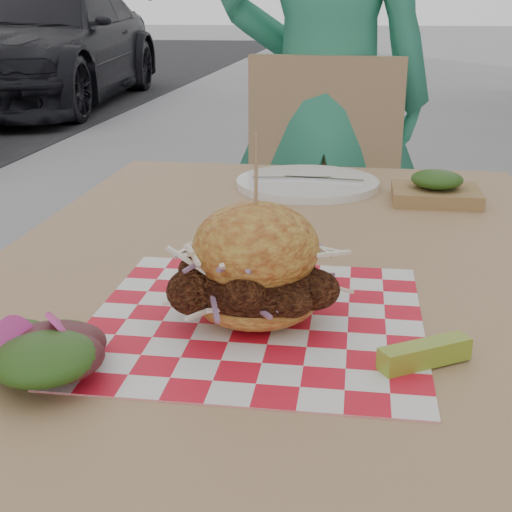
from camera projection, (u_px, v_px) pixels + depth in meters
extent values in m
imported|color=#318F6E|center=(325.00, 99.00, 2.00)|extent=(0.60, 0.40, 1.65)
imported|color=black|center=(43.00, 43.00, 7.99)|extent=(2.17, 4.71, 1.33)
cube|color=tan|center=(284.00, 274.00, 0.97)|extent=(0.80, 1.20, 0.04)
cylinder|color=#333338|center=(160.00, 335.00, 1.65)|extent=(0.05, 0.05, 0.71)
cylinder|color=#333338|center=(463.00, 355.00, 1.56)|extent=(0.05, 0.05, 0.71)
cube|color=tan|center=(317.00, 259.00, 1.86)|extent=(0.46, 0.46, 0.04)
cube|color=tan|center=(331.00, 150.00, 1.96)|extent=(0.42, 0.08, 0.50)
cylinder|color=#333338|center=(233.00, 363.00, 1.81)|extent=(0.03, 0.03, 0.43)
cylinder|color=#333338|center=(376.00, 380.00, 1.73)|extent=(0.03, 0.03, 0.43)
cylinder|color=#333338|center=(265.00, 308.00, 2.14)|extent=(0.03, 0.03, 0.43)
cylinder|color=#333338|center=(386.00, 320.00, 2.06)|extent=(0.03, 0.03, 0.43)
cube|color=red|center=(256.00, 320.00, 0.78)|extent=(0.36, 0.36, 0.00)
ellipsoid|color=gold|center=(256.00, 299.00, 0.77)|extent=(0.13, 0.13, 0.05)
ellipsoid|color=brown|center=(256.00, 284.00, 0.77)|extent=(0.15, 0.13, 0.07)
ellipsoid|color=gold|center=(256.00, 247.00, 0.75)|extent=(0.14, 0.14, 0.09)
cylinder|color=tan|center=(256.00, 183.00, 0.73)|extent=(0.00, 0.00, 0.10)
cube|color=#95AA31|center=(425.00, 354.00, 0.68)|extent=(0.09, 0.07, 0.02)
ellipsoid|color=#3F1419|center=(70.00, 358.00, 0.66)|extent=(0.08, 0.08, 0.03)
ellipsoid|color=#214B15|center=(70.00, 348.00, 0.68)|extent=(0.08, 0.08, 0.03)
ellipsoid|color=#214B15|center=(54.00, 343.00, 0.69)|extent=(0.08, 0.08, 0.03)
ellipsoid|color=#3F1419|center=(31.00, 346.00, 0.69)|extent=(0.08, 0.08, 0.03)
ellipsoid|color=#214B15|center=(13.00, 354.00, 0.67)|extent=(0.08, 0.08, 0.03)
ellipsoid|color=#214B15|center=(12.00, 365.00, 0.65)|extent=(0.08, 0.08, 0.03)
ellipsoid|color=#3F1419|center=(28.00, 371.00, 0.64)|extent=(0.08, 0.08, 0.03)
ellipsoid|color=#214B15|center=(53.00, 368.00, 0.65)|extent=(0.08, 0.08, 0.03)
cylinder|color=#E23EA2|center=(63.00, 329.00, 0.68)|extent=(0.05, 0.05, 0.04)
cylinder|color=white|center=(307.00, 183.00, 1.35)|extent=(0.27, 0.27, 0.01)
cube|color=silver|center=(292.00, 178.00, 1.35)|extent=(0.15, 0.03, 0.00)
cube|color=silver|center=(323.00, 179.00, 1.34)|extent=(0.15, 0.03, 0.00)
cube|color=olive|center=(436.00, 195.00, 1.25)|extent=(0.15, 0.12, 0.02)
ellipsoid|color=#214B15|center=(437.00, 179.00, 1.24)|extent=(0.09, 0.09, 0.03)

